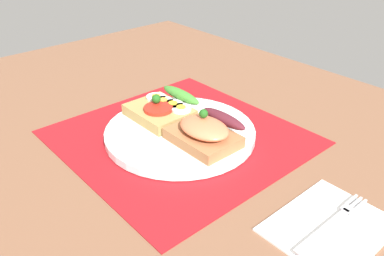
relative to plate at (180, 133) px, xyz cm
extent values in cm
cube|color=brown|center=(0.00, 0.00, -2.56)|extent=(120.00, 90.00, 3.20)
cube|color=maroon|center=(0.00, 0.00, -0.81)|extent=(36.48, 35.90, 0.30)
cylinder|color=white|center=(0.00, 0.00, 0.00)|extent=(24.90, 24.90, 1.33)
cube|color=#A8894C|center=(-5.58, 0.23, 1.60)|extent=(10.66, 8.47, 1.88)
cylinder|color=red|center=(-4.89, -0.70, 2.85)|extent=(4.95, 4.95, 0.60)
ellipsoid|color=#408930|center=(-5.58, 4.86, 3.45)|extent=(9.38, 2.20, 1.80)
sphere|color=#1E5919|center=(-6.30, 0.23, 3.95)|extent=(1.60, 1.60, 1.60)
cylinder|color=white|center=(-8.77, 1.75, 2.80)|extent=(3.51, 3.51, 0.50)
cylinder|color=yellow|center=(-8.77, 1.75, 3.13)|extent=(1.58, 1.58, 0.16)
cylinder|color=white|center=(-6.64, 1.69, 2.80)|extent=(3.51, 3.51, 0.50)
cylinder|color=yellow|center=(-6.64, 1.69, 3.13)|extent=(1.58, 1.58, 0.16)
cylinder|color=white|center=(-4.51, 2.21, 2.80)|extent=(3.51, 3.51, 0.50)
cylinder|color=yellow|center=(-4.51, 2.21, 3.13)|extent=(1.58, 1.58, 0.16)
cylinder|color=white|center=(-2.38, 2.27, 2.80)|extent=(3.51, 3.51, 0.50)
cylinder|color=yellow|center=(-2.38, 2.27, 3.13)|extent=(1.58, 1.58, 0.16)
cube|color=#A1683E|center=(5.58, 0.20, 1.53)|extent=(10.66, 7.72, 1.74)
ellipsoid|color=#F1744B|center=(5.82, -0.27, 3.44)|extent=(8.74, 6.18, 2.06)
ellipsoid|color=#541C26|center=(5.58, 4.46, 3.31)|extent=(9.06, 2.20, 1.80)
sphere|color=#1E5919|center=(4.78, 0.80, 5.17)|extent=(1.40, 1.40, 1.40)
cube|color=white|center=(28.24, 0.39, -0.66)|extent=(11.61, 14.75, 0.60)
cube|color=#B7B7BC|center=(28.38, -1.75, -0.20)|extent=(0.80, 10.69, 0.32)
cube|color=#B7B7BC|center=(28.38, 3.80, -0.20)|extent=(1.50, 1.20, 0.32)
cube|color=#B7B7BC|center=(27.73, 5.80, -0.20)|extent=(0.32, 2.80, 0.32)
cube|color=#B7B7BC|center=(28.38, 5.80, -0.20)|extent=(0.32, 2.80, 0.32)
cube|color=#B7B7BC|center=(29.03, 5.80, -0.20)|extent=(0.32, 2.80, 0.32)
camera|label=1|loc=(44.58, -36.55, 33.71)|focal=37.59mm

